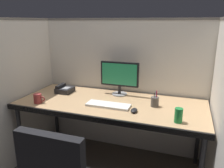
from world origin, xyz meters
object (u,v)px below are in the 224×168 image
Objects in this scene: pen_cup at (155,102)px; desk_phone at (65,89)px; coffee_mug at (38,98)px; computer_mouse at (134,110)px; soda_can at (179,115)px; desk at (110,107)px; monitor_center at (120,76)px; keyboard_main at (108,105)px.

desk_phone is (-1.06, 0.11, -0.02)m from pen_cup.
computer_mouse is at bearing 4.90° from coffee_mug.
soda_can is at bearing -0.13° from coffee_mug.
desk_phone is 0.40m from coffee_mug.
pen_cup is 0.87× the size of desk_phone.
desk is 19.79× the size of computer_mouse.
monitor_center is 3.52× the size of soda_can.
pen_cup is at bearing -28.20° from monitor_center.
keyboard_main is at bearing -161.71° from pen_cup.
desk_phone is (-0.63, -0.12, -0.18)m from monitor_center.
keyboard_main is at bearing 11.78° from coffee_mug.
computer_mouse is at bearing -18.94° from desk_phone.
pen_cup is 1.31× the size of coffee_mug.
desk is at bearing -93.08° from monitor_center.
monitor_center is 2.61× the size of pen_cup.
soda_can is (1.30, -0.40, 0.03)m from desk_phone.
desk_phone reaches higher than computer_mouse.
desk is 4.42× the size of keyboard_main.
monitor_center is at bearing 90.26° from keyboard_main.
computer_mouse is at bearing -57.66° from monitor_center.
coffee_mug is (-1.37, 0.00, -0.01)m from soda_can.
desk is 0.64m from desk_phone.
monitor_center is (0.01, 0.27, 0.27)m from desk.
monitor_center is 0.67m from desk_phone.
desk is 10.00× the size of desk_phone.
keyboard_main is 0.68m from desk_phone.
soda_can is at bearing -38.10° from monitor_center.
keyboard_main is (0.00, -0.37, -0.20)m from monitor_center.
soda_can reaches higher than keyboard_main.
computer_mouse is 0.40m from soda_can.
coffee_mug is at bearing -143.48° from monitor_center.
pen_cup is at bearing 14.29° from coffee_mug.
desk is 15.57× the size of soda_can.
desk is at bearing 159.96° from soda_can.
desk_phone is (-0.63, 0.25, 0.02)m from keyboard_main.
coffee_mug reaches higher than computer_mouse.
soda_can is (0.67, -0.52, -0.15)m from monitor_center.
soda_can is at bearing -12.53° from computer_mouse.
computer_mouse is (0.28, -0.44, -0.20)m from monitor_center.
coffee_mug is (-1.13, -0.29, -0.00)m from pen_cup.
monitor_center is 4.48× the size of computer_mouse.
computer_mouse is 0.58× the size of pen_cup.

